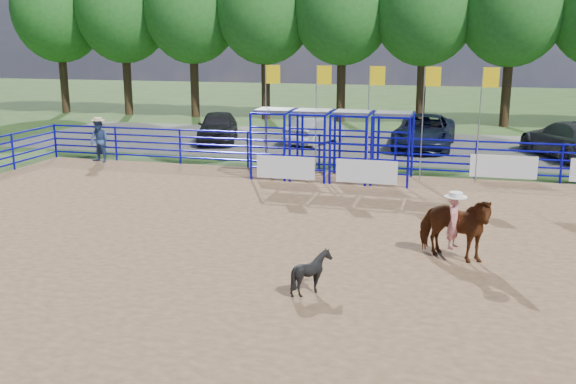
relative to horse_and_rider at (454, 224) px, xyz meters
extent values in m
plane|color=#345120|center=(-2.29, -0.45, -0.89)|extent=(120.00, 120.00, 0.00)
cube|color=olive|center=(-2.29, -0.45, -0.88)|extent=(30.00, 20.00, 0.02)
cube|color=#67645B|center=(-2.29, 16.55, -0.89)|extent=(40.00, 10.00, 0.01)
imported|color=#5D2D12|center=(0.00, 0.00, -0.06)|extent=(2.10, 1.54, 1.62)
imported|color=#B31927|center=(0.00, 0.00, 0.70)|extent=(0.46, 0.55, 1.28)
cylinder|color=white|center=(0.00, 0.00, 1.36)|extent=(0.54, 0.54, 0.12)
imported|color=black|center=(-2.81, -2.89, -0.42)|extent=(0.92, 0.84, 0.91)
imported|color=navy|center=(-14.77, 9.02, 0.04)|extent=(1.05, 0.92, 1.83)
cylinder|color=tan|center=(-14.77, 9.02, 0.96)|extent=(0.56, 0.56, 0.11)
imported|color=black|center=(-11.85, 15.50, -0.09)|extent=(3.05, 4.96, 1.58)
imported|color=gray|center=(-6.93, 16.23, -0.20)|extent=(2.50, 4.37, 1.36)
imported|color=black|center=(-1.54, 16.27, -0.08)|extent=(2.89, 5.88, 1.61)
imported|color=#505052|center=(4.83, 15.27, -0.06)|extent=(4.30, 6.15, 1.65)
cube|color=white|center=(-6.09, 7.32, -0.34)|extent=(2.20, 0.04, 0.85)
cube|color=white|center=(-3.09, 7.32, -0.34)|extent=(2.20, 0.04, 0.85)
cube|color=white|center=(1.71, 9.51, -0.34)|extent=(2.40, 0.04, 0.85)
cylinder|color=#3F2B19|center=(-27.29, 25.55, 1.51)|extent=(0.56, 0.56, 4.80)
ellipsoid|color=#1F581C|center=(-27.29, 25.55, 6.67)|extent=(6.40, 6.40, 7.36)
cylinder|color=#3F2B19|center=(-22.29, 25.55, 1.51)|extent=(0.56, 0.56, 4.80)
ellipsoid|color=#1F581C|center=(-22.29, 25.55, 6.67)|extent=(6.40, 6.40, 7.36)
cylinder|color=#3F2B19|center=(-17.29, 25.55, 1.51)|extent=(0.56, 0.56, 4.80)
ellipsoid|color=#1F581C|center=(-17.29, 25.55, 6.67)|extent=(6.40, 6.40, 7.36)
cylinder|color=#3F2B19|center=(-12.29, 25.55, 1.51)|extent=(0.56, 0.56, 4.80)
ellipsoid|color=#1F581C|center=(-12.29, 25.55, 6.67)|extent=(6.40, 6.40, 7.36)
cylinder|color=#3F2B19|center=(-7.29, 25.55, 1.51)|extent=(0.56, 0.56, 4.80)
cylinder|color=#3F2B19|center=(-2.29, 25.55, 1.51)|extent=(0.56, 0.56, 4.80)
cylinder|color=#3F2B19|center=(2.71, 25.55, 1.51)|extent=(0.56, 0.56, 4.80)
camera|label=1|loc=(-0.11, -15.12, 4.29)|focal=40.00mm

